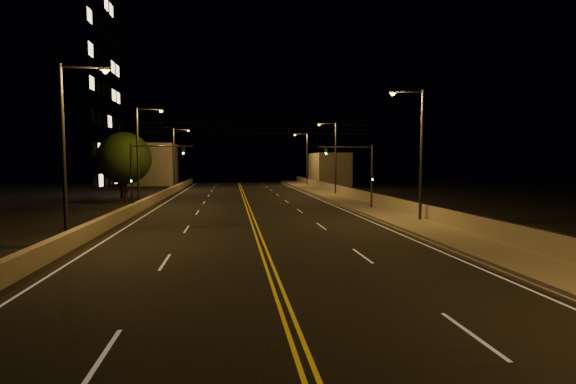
{
  "coord_description": "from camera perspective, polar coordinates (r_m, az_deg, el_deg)",
  "views": [
    {
      "loc": [
        -1.56,
        -8.12,
        4.43
      ],
      "look_at": [
        2.0,
        18.0,
        2.5
      ],
      "focal_mm": 26.0,
      "sensor_mm": 36.0,
      "label": 1
    }
  ],
  "objects": [
    {
      "name": "lane_markings",
      "position": [
        28.44,
        -4.54,
        -4.74
      ],
      "size": [
        17.32,
        116.0,
        0.0
      ],
      "color": "silver",
      "rests_on": "road"
    },
    {
      "name": "streetlight_1",
      "position": [
        30.96,
        17.35,
        5.86
      ],
      "size": [
        2.55,
        0.28,
        9.44
      ],
      "color": "#2D2D33",
      "rests_on": "ground"
    },
    {
      "name": "curb",
      "position": [
        30.33,
        12.6,
        -4.17
      ],
      "size": [
        0.14,
        120.0,
        0.15
      ],
      "primitive_type": "cube",
      "color": "slate",
      "rests_on": "ground"
    },
    {
      "name": "traffic_signal_right",
      "position": [
        37.97,
        9.95,
        3.12
      ],
      "size": [
        5.11,
        0.31,
        5.92
      ],
      "color": "#2D2D33",
      "rests_on": "ground"
    },
    {
      "name": "parapet_rail",
      "position": [
        31.57,
        18.64,
        -1.67
      ],
      "size": [
        0.06,
        120.0,
        0.06
      ],
      "primitive_type": "cylinder",
      "rotation": [
        1.57,
        0.0,
        0.0
      ],
      "color": "black",
      "rests_on": "parapet_wall"
    },
    {
      "name": "ground",
      "position": [
        9.38,
        3.01,
        -24.01
      ],
      "size": [
        160.0,
        160.0,
        0.0
      ],
      "primitive_type": "plane",
      "color": "black",
      "rests_on": "ground"
    },
    {
      "name": "tree_1",
      "position": [
        54.3,
        -21.88,
        3.99
      ],
      "size": [
        5.3,
        5.3,
        7.19
      ],
      "color": "black",
      "rests_on": "ground"
    },
    {
      "name": "distant_building_left",
      "position": [
        82.2,
        -17.92,
        3.62
      ],
      "size": [
        8.0,
        8.0,
        7.8
      ],
      "primitive_type": "cube",
      "color": "gray",
      "rests_on": "ground"
    },
    {
      "name": "traffic_signal_left",
      "position": [
        36.89,
        -19.07,
        2.92
      ],
      "size": [
        5.11,
        0.31,
        5.92
      ],
      "color": "#2D2D33",
      "rests_on": "ground"
    },
    {
      "name": "sidewalk",
      "position": [
        31.01,
        15.85,
        -3.9
      ],
      "size": [
        3.6,
        120.0,
        0.3
      ],
      "primitive_type": "cube",
      "color": "slate",
      "rests_on": "ground"
    },
    {
      "name": "jersey_barrier",
      "position": [
        29.54,
        -23.72,
        -3.9
      ],
      "size": [
        0.45,
        120.0,
        0.91
      ],
      "primitive_type": "cube",
      "color": "#A49888",
      "rests_on": "ground"
    },
    {
      "name": "parapet_wall",
      "position": [
        31.63,
        18.61,
        -2.62
      ],
      "size": [
        0.3,
        120.0,
        1.0
      ],
      "primitive_type": "cube",
      "color": "#A49888",
      "rests_on": "sidewalk"
    },
    {
      "name": "road",
      "position": [
        28.51,
        -4.55,
        -4.75
      ],
      "size": [
        18.0,
        120.0,
        0.02
      ],
      "primitive_type": "cube",
      "color": "black",
      "rests_on": "ground"
    },
    {
      "name": "streetlight_2",
      "position": [
        54.13,
        6.26,
        5.23
      ],
      "size": [
        2.55,
        0.28,
        9.44
      ],
      "color": "#2D2D33",
      "rests_on": "ground"
    },
    {
      "name": "streetlight_6",
      "position": [
        65.98,
        -15.11,
        4.92
      ],
      "size": [
        2.55,
        0.28,
        9.44
      ],
      "color": "#2D2D33",
      "rests_on": "ground"
    },
    {
      "name": "streetlight_4",
      "position": [
        24.59,
        -27.82,
        6.05
      ],
      "size": [
        2.55,
        0.28,
        9.44
      ],
      "color": "#2D2D33",
      "rests_on": "ground"
    },
    {
      "name": "distant_building_right",
      "position": [
        77.85,
        5.66,
        3.11
      ],
      "size": [
        6.0,
        10.0,
        5.97
      ],
      "primitive_type": "cube",
      "color": "gray",
      "rests_on": "ground"
    },
    {
      "name": "overhead_wires",
      "position": [
        37.77,
        -5.43,
        8.68
      ],
      "size": [
        22.0,
        0.03,
        0.83
      ],
      "color": "black"
    },
    {
      "name": "tree_0",
      "position": [
        48.26,
        -21.43,
        4.31
      ],
      "size": [
        5.59,
        5.59,
        7.58
      ],
      "color": "black",
      "rests_on": "ground"
    },
    {
      "name": "building_tower",
      "position": [
        67.61,
        -33.75,
        13.32
      ],
      "size": [
        24.0,
        15.0,
        33.09
      ],
      "color": "gray",
      "rests_on": "ground"
    },
    {
      "name": "streetlight_3",
      "position": [
        73.99,
        2.44,
        4.97
      ],
      "size": [
        2.55,
        0.28,
        9.44
      ],
      "color": "#2D2D33",
      "rests_on": "ground"
    },
    {
      "name": "streetlight_5",
      "position": [
        41.42,
        -19.51,
        5.34
      ],
      "size": [
        2.55,
        0.28,
        9.44
      ],
      "color": "#2D2D33",
      "rests_on": "ground"
    }
  ]
}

